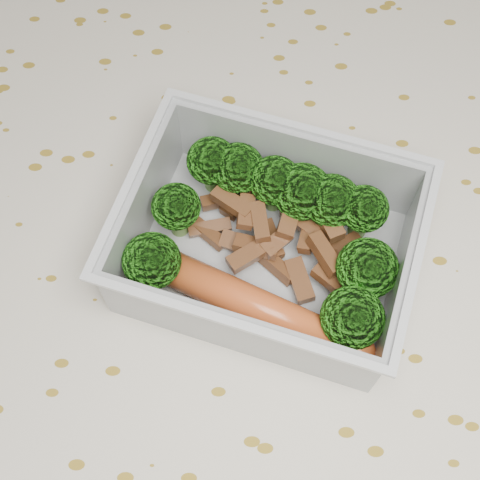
{
  "coord_description": "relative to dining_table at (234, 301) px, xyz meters",
  "views": [
    {
      "loc": [
        0.01,
        -0.19,
        1.17
      ],
      "look_at": [
        0.0,
        -0.0,
        0.78
      ],
      "focal_mm": 50.0,
      "sensor_mm": 36.0,
      "label": 1
    }
  ],
  "objects": [
    {
      "name": "broccoli_florets",
      "position": [
        0.03,
        0.01,
        0.12
      ],
      "size": [
        0.17,
        0.14,
        0.05
      ],
      "color": "#608C3F",
      "rests_on": "lunch_container"
    },
    {
      "name": "lunch_container",
      "position": [
        0.02,
        -0.0,
        0.11
      ],
      "size": [
        0.22,
        0.19,
        0.06
      ],
      "color": "silver",
      "rests_on": "tablecloth"
    },
    {
      "name": "meat_pile",
      "position": [
        0.03,
        0.01,
        0.11
      ],
      "size": [
        0.12,
        0.09,
        0.03
      ],
      "color": "brown",
      "rests_on": "lunch_container"
    },
    {
      "name": "dining_table",
      "position": [
        0.0,
        0.0,
        0.0
      ],
      "size": [
        1.4,
        0.9,
        0.75
      ],
      "color": "brown",
      "rests_on": "ground"
    },
    {
      "name": "sausage",
      "position": [
        0.01,
        -0.04,
        0.11
      ],
      "size": [
        0.15,
        0.08,
        0.02
      ],
      "color": "#CD5625",
      "rests_on": "lunch_container"
    },
    {
      "name": "tablecloth",
      "position": [
        0.0,
        0.0,
        0.05
      ],
      "size": [
        1.46,
        0.96,
        0.19
      ],
      "color": "silver",
      "rests_on": "dining_table"
    },
    {
      "name": "ground_plane",
      "position": [
        0.0,
        0.0,
        -0.67
      ],
      "size": [
        4.0,
        4.0,
        0.0
      ],
      "primitive_type": "plane",
      "color": "olive",
      "rests_on": "ground"
    }
  ]
}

